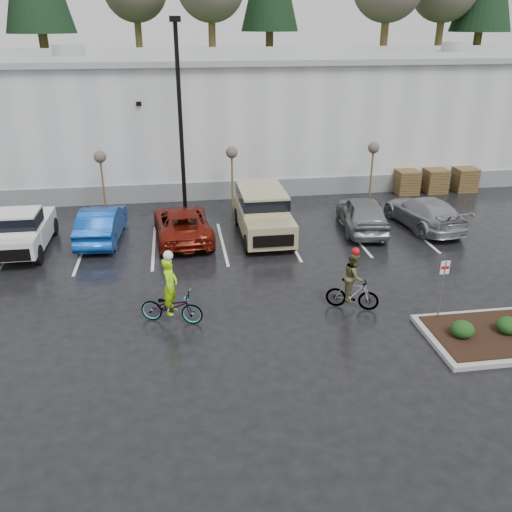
{
  "coord_description": "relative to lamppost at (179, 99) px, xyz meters",
  "views": [
    {
      "loc": [
        -4.33,
        -14.1,
        9.03
      ],
      "look_at": [
        -1.69,
        3.45,
        1.3
      ],
      "focal_mm": 38.0,
      "sensor_mm": 36.0,
      "label": 1
    }
  ],
  "objects": [
    {
      "name": "shrub_a",
      "position": [
        8.0,
        -13.0,
        -5.27
      ],
      "size": [
        0.7,
        0.7,
        0.52
      ],
      "primitive_type": "ellipsoid",
      "color": "black",
      "rests_on": "curb_island"
    },
    {
      "name": "lamppost",
      "position": [
        0.0,
        0.0,
        0.0
      ],
      "size": [
        0.5,
        1.0,
        9.22
      ],
      "color": "black",
      "rests_on": "ground"
    },
    {
      "name": "pickup_white",
      "position": [
        -6.94,
        -3.29,
        -4.71
      ],
      "size": [
        2.1,
        5.2,
        1.96
      ],
      "primitive_type": null,
      "color": "silver",
      "rests_on": "ground"
    },
    {
      "name": "car_grey",
      "position": [
        8.13,
        -3.2,
        -4.88
      ],
      "size": [
        2.5,
        4.91,
        1.6
      ],
      "primitive_type": "imported",
      "rotation": [
        0.0,
        0.0,
        3.01
      ],
      "color": "slate",
      "rests_on": "ground"
    },
    {
      "name": "pallet_stack_b",
      "position": [
        14.2,
        2.0,
        -5.01
      ],
      "size": [
        1.2,
        1.2,
        1.35
      ],
      "primitive_type": "cube",
      "color": "#49361D",
      "rests_on": "ground"
    },
    {
      "name": "sapling_mid",
      "position": [
        2.5,
        1.0,
        -2.96
      ],
      "size": [
        0.6,
        0.6,
        3.2
      ],
      "color": "#49361D",
      "rests_on": "ground"
    },
    {
      "name": "pallet_stack_c",
      "position": [
        16.0,
        2.0,
        -5.01
      ],
      "size": [
        1.2,
        1.2,
        1.35
      ],
      "primitive_type": "cube",
      "color": "#49361D",
      "rests_on": "ground"
    },
    {
      "name": "cyclist_olive",
      "position": [
        5.32,
        -10.5,
        -4.86
      ],
      "size": [
        1.78,
        1.14,
        2.24
      ],
      "rotation": [
        0.0,
        0.0,
        1.17
      ],
      "color": "#3F3F44",
      "rests_on": "ground"
    },
    {
      "name": "suv_tan",
      "position": [
        3.44,
        -3.37,
        -4.66
      ],
      "size": [
        2.2,
        5.1,
        2.06
      ],
      "primitive_type": null,
      "color": "tan",
      "rests_on": "ground"
    },
    {
      "name": "fire_lane_sign",
      "position": [
        7.8,
        -11.8,
        -4.28
      ],
      "size": [
        0.3,
        0.05,
        2.2
      ],
      "color": "gray",
      "rests_on": "ground"
    },
    {
      "name": "ground",
      "position": [
        4.0,
        -12.0,
        -5.69
      ],
      "size": [
        120.0,
        120.0,
        0.0
      ],
      "primitive_type": "plane",
      "color": "black",
      "rests_on": "ground"
    },
    {
      "name": "warehouse",
      "position": [
        4.0,
        9.99,
        -2.04
      ],
      "size": [
        60.5,
        15.5,
        7.2
      ],
      "color": "silver",
      "rests_on": "ground"
    },
    {
      "name": "car_blue",
      "position": [
        -3.76,
        -2.73,
        -4.92
      ],
      "size": [
        1.92,
        4.74,
        1.53
      ],
      "primitive_type": "imported",
      "rotation": [
        0.0,
        0.0,
        3.08
      ],
      "color": "#0E3E9A",
      "rests_on": "ground"
    },
    {
      "name": "wooded_ridge",
      "position": [
        4.0,
        33.0,
        -2.69
      ],
      "size": [
        80.0,
        25.0,
        6.0
      ],
      "primitive_type": "cube",
      "color": "#29411B",
      "rests_on": "ground"
    },
    {
      "name": "cyclist_hivis",
      "position": [
        -0.74,
        -10.5,
        -4.92
      ],
      "size": [
        2.19,
        1.33,
        2.51
      ],
      "rotation": [
        0.0,
        0.0,
        1.25
      ],
      "color": "#3F3F44",
      "rests_on": "ground"
    },
    {
      "name": "pallet_stack_a",
      "position": [
        12.5,
        2.0,
        -5.01
      ],
      "size": [
        1.2,
        1.2,
        1.35
      ],
      "primitive_type": "cube",
      "color": "#49361D",
      "rests_on": "ground"
    },
    {
      "name": "shrub_b",
      "position": [
        9.5,
        -13.0,
        -5.27
      ],
      "size": [
        0.7,
        0.7,
        0.52
      ],
      "primitive_type": "ellipsoid",
      "color": "black",
      "rests_on": "curb_island"
    },
    {
      "name": "car_far_silver",
      "position": [
        11.13,
        -3.3,
        -4.96
      ],
      "size": [
        2.66,
        5.2,
        1.44
      ],
      "primitive_type": "imported",
      "rotation": [
        0.0,
        0.0,
        3.27
      ],
      "color": "#9C9EA4",
      "rests_on": "ground"
    },
    {
      "name": "car_red",
      "position": [
        -0.21,
        -3.15,
        -4.98
      ],
      "size": [
        2.71,
        5.26,
        1.42
      ],
      "primitive_type": "imported",
      "rotation": [
        0.0,
        0.0,
        3.21
      ],
      "color": "#661409",
      "rests_on": "ground"
    },
    {
      "name": "sapling_east",
      "position": [
        10.0,
        1.0,
        -2.96
      ],
      "size": [
        0.6,
        0.6,
        3.2
      ],
      "color": "#49361D",
      "rests_on": "ground"
    },
    {
      "name": "sapling_west",
      "position": [
        -4.0,
        1.0,
        -2.96
      ],
      "size": [
        0.6,
        0.6,
        3.2
      ],
      "color": "#49361D",
      "rests_on": "ground"
    }
  ]
}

